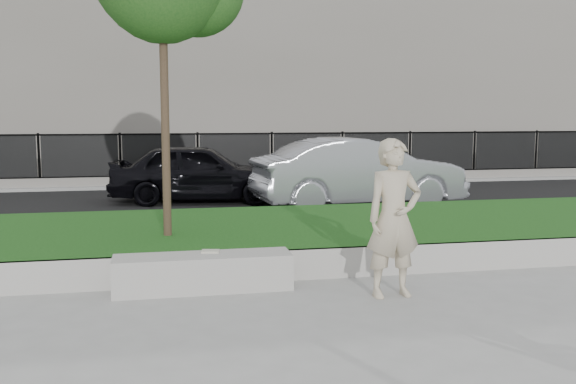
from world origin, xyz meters
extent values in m
plane|color=gray|center=(0.00, 0.00, 0.00)|extent=(90.00, 90.00, 0.00)
cube|color=#13360D|center=(0.00, 3.00, 0.20)|extent=(34.00, 4.00, 0.40)
cube|color=#A7A49C|center=(0.00, 1.04, 0.20)|extent=(34.00, 0.08, 0.40)
cube|color=black|center=(0.00, 8.50, 0.02)|extent=(34.00, 7.00, 0.04)
cube|color=gray|center=(0.00, 13.00, 0.06)|extent=(34.00, 3.00, 0.12)
cube|color=slate|center=(0.00, 12.00, 0.24)|extent=(32.00, 0.30, 0.24)
cube|color=black|center=(0.00, 12.00, 0.87)|extent=(32.00, 0.04, 1.50)
cube|color=black|center=(0.00, 12.00, 1.57)|extent=(32.00, 0.05, 0.05)
cube|color=black|center=(0.00, 12.00, 0.37)|extent=(32.00, 0.05, 0.05)
cube|color=slate|center=(0.00, 20.00, 5.00)|extent=(34.00, 10.00, 10.00)
cube|color=#A7A49C|center=(-1.28, 0.80, 0.22)|extent=(2.15, 0.54, 0.44)
imported|color=#BFB193|center=(0.89, 0.09, 0.93)|extent=(0.71, 0.50, 1.86)
cube|color=beige|center=(-1.18, 0.92, 0.45)|extent=(0.24, 0.20, 0.02)
cylinder|color=#38281C|center=(-1.67, 2.40, 2.84)|extent=(0.12, 0.12, 4.89)
imported|color=black|center=(-0.81, 8.54, 0.75)|extent=(4.37, 2.24, 1.42)
imported|color=#9799A0|center=(2.68, 6.93, 0.82)|extent=(4.91, 2.13, 1.57)
camera|label=1|loc=(-1.82, -6.89, 2.13)|focal=40.00mm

